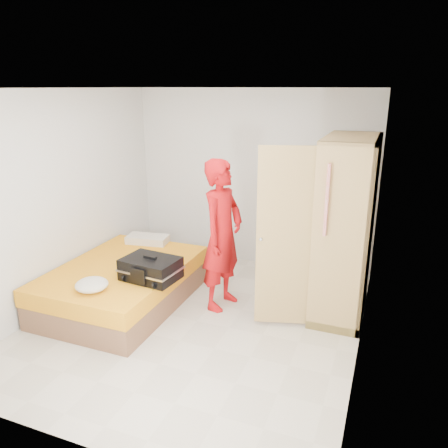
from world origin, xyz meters
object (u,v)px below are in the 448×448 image
at_px(bed, 123,284).
at_px(round_cushion, 92,285).
at_px(wardrobe, 340,233).
at_px(person, 222,235).
at_px(suitcase, 151,269).

relative_size(bed, round_cushion, 5.72).
xyz_separation_m(bed, wardrobe, (2.50, 0.76, 0.75)).
distance_m(wardrobe, person, 1.38).
bearing_deg(person, suitcase, 142.48).
distance_m(bed, person, 1.41).
distance_m(person, round_cushion, 1.59).
bearing_deg(person, bed, 118.85).
bearing_deg(wardrobe, round_cushion, -149.03).
xyz_separation_m(wardrobe, suitcase, (-1.98, -0.95, -0.38)).
distance_m(wardrobe, round_cushion, 2.85).
height_order(person, round_cushion, person).
relative_size(person, suitcase, 2.69).
height_order(wardrobe, suitcase, wardrobe).
xyz_separation_m(wardrobe, round_cushion, (-2.42, -1.45, -0.43)).
bearing_deg(round_cushion, bed, 97.08).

